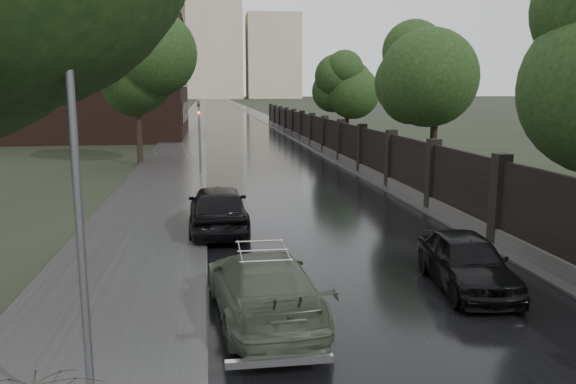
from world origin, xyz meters
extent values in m
cube|color=black|center=(0.00, 190.00, 0.01)|extent=(8.00, 420.00, 0.02)
cube|color=#2D2D2D|center=(-6.00, 190.00, 0.08)|extent=(4.00, 420.00, 0.16)
cube|color=#2D2D2D|center=(5.50, 190.00, 0.04)|extent=(3.00, 420.00, 0.08)
cube|color=#383533|center=(4.60, 32.00, 0.25)|extent=(0.40, 75.00, 0.50)
cube|color=black|center=(4.60, 32.00, 1.50)|extent=(0.15, 75.00, 2.00)
cube|color=black|center=(4.60, 70.00, 1.35)|extent=(0.45, 0.45, 2.70)
cylinder|color=black|center=(-8.00, 30.00, 2.93)|extent=(0.36, 0.36, 5.85)
sphere|color=black|center=(-8.00, 30.00, 5.27)|extent=(4.25, 4.25, 4.25)
cylinder|color=black|center=(7.50, 22.00, 2.76)|extent=(0.36, 0.36, 5.53)
sphere|color=black|center=(7.50, 22.00, 4.97)|extent=(4.08, 4.08, 4.08)
cylinder|color=black|center=(7.50, 40.00, 2.76)|extent=(0.36, 0.36, 5.53)
sphere|color=black|center=(7.50, 40.00, 4.97)|extent=(4.08, 4.08, 4.08)
cylinder|color=#59595E|center=(-5.40, 1.50, 2.50)|extent=(0.10, 0.10, 5.00)
cube|color=#59595E|center=(-5.40, 1.50, 5.05)|extent=(0.25, 0.12, 0.12)
cylinder|color=#59595E|center=(-4.30, 25.00, 1.50)|extent=(0.12, 0.12, 3.00)
imported|color=#59595E|center=(-4.30, 25.00, 3.50)|extent=(0.16, 0.20, 1.00)
sphere|color=#FF0C0C|center=(-4.30, 24.85, 3.35)|extent=(0.14, 0.14, 0.14)
cube|color=black|center=(-18.00, 52.00, 10.00)|extent=(24.00, 18.00, 20.00)
cube|color=tan|center=(-32.00, 300.00, 22.00)|extent=(28.00, 22.00, 44.00)
cube|color=tan|center=(32.00, 300.00, 22.00)|extent=(28.00, 22.00, 44.00)
cube|color=tan|center=(0.00, 300.00, 30.00)|extent=(30.00, 30.00, 60.00)
imported|color=#485040|center=(-2.86, 5.45, 0.68)|extent=(2.32, 4.84, 1.36)
imported|color=black|center=(-3.60, 12.58, 0.79)|extent=(1.91, 4.65, 1.58)
imported|color=black|center=(1.94, 6.50, 0.65)|extent=(1.89, 3.94, 1.30)
imported|color=black|center=(-5.20, -1.19, 2.44)|extent=(1.29, 1.30, 0.94)
camera|label=1|loc=(-3.89, -5.17, 4.52)|focal=35.00mm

